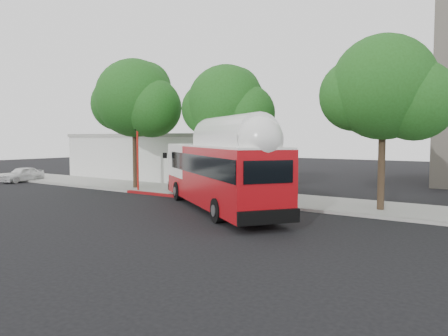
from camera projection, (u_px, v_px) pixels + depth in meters
The scene contains 11 objects.
ground at pixel (177, 211), 23.28m from camera, with size 120.00×120.00×0.00m, color black.
sidewalk at pixel (243, 196), 28.58m from camera, with size 60.00×5.00×0.15m, color gray.
curb_strip at pixel (220, 201), 26.46m from camera, with size 60.00×0.30×0.15m, color gray.
red_curb_segment at pixel (182, 197), 28.18m from camera, with size 10.00×0.32×0.16m, color maroon.
street_tree_left at pixel (139, 101), 32.26m from camera, with size 6.67×5.80×9.74m.
street_tree_mid at pixel (232, 107), 28.15m from camera, with size 5.75×5.00×8.62m.
street_tree_right at pixel (392, 91), 22.20m from camera, with size 6.21×5.40×9.18m.
low_commercial_bldg at pixel (164, 156), 42.59m from camera, with size 16.20×10.20×4.25m.
transit_bus at pixel (219, 175), 23.50m from camera, with size 12.41×9.71×4.01m.
parked_car at pixel (22, 174), 38.44m from camera, with size 3.91×1.57×1.33m, color silver.
signal_pole at pixel (138, 159), 31.13m from camera, with size 0.13×0.44×4.67m.
Camera 1 is at (15.34, -17.41, 3.90)m, focal length 35.00 mm.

